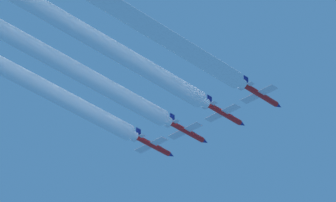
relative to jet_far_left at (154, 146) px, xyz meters
The scene contains 8 objects.
jet_far_left is the anchor object (origin of this frame).
jet_inner_left 9.86m from the jet_far_left, ahead, with size 8.60×12.53×3.01m.
jet_center 20.68m from the jet_far_left, ahead, with size 8.60×12.53×3.01m.
jet_inner_right 30.88m from the jet_far_left, ahead, with size 8.60×12.53×3.01m.
smoke_trail_far_left 33.55m from the jet_far_left, 90.00° to the right, with size 3.60×55.67×3.60m.
smoke_trail_inner_left 35.54m from the jet_far_left, 73.92° to the right, with size 3.60×57.98×3.60m.
smoke_trail_center 41.73m from the jet_far_left, 60.31° to the right, with size 3.60×62.45×3.60m.
smoke_trail_inner_right 45.18m from the jet_far_left, 46.89° to the right, with size 3.60×55.85×3.60m.
Camera 1 is at (151.77, -168.85, 2.94)m, focal length 132.33 mm.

